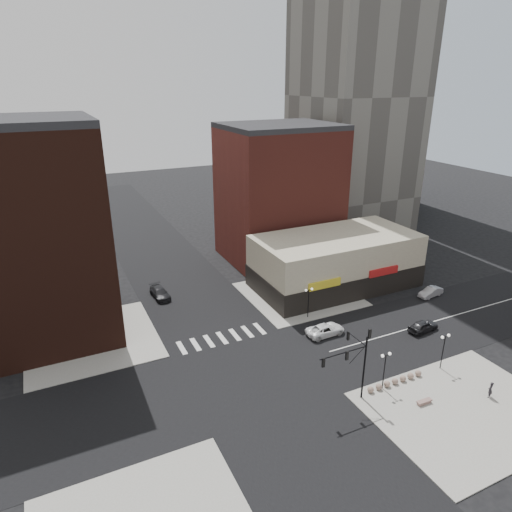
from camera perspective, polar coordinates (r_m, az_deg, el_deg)
ground at (r=50.41m, az=-0.60°, el=-14.60°), size 240.00×240.00×0.00m
road_ew at (r=50.40m, az=-0.60°, el=-14.59°), size 200.00×14.00×0.02m
road_ns at (r=50.40m, az=-0.60°, el=-14.59°), size 14.00×200.00×0.02m
sidewalk_nw at (r=59.43m, az=-19.82°, el=-9.85°), size 15.00×15.00×0.12m
sidewalk_ne at (r=67.30m, az=5.38°, el=-4.76°), size 15.00×15.00×0.12m
sidewalk_se at (r=50.04m, az=24.69°, el=-17.12°), size 18.00×14.00×0.12m
building_nw at (r=58.10m, az=-26.21°, el=1.99°), size 16.00×15.00×25.00m
building_ne_midrise at (r=77.95m, az=2.86°, el=7.55°), size 18.00×15.00×22.00m
tower_far at (r=121.38m, az=15.62°, el=26.08°), size 18.00×18.00×82.00m
building_ne_row at (r=69.67m, az=9.86°, el=-1.14°), size 24.20×12.20×8.00m
traffic_signal at (r=45.33m, az=12.25°, el=-12.12°), size 5.59×3.09×7.77m
street_lamp_se_a at (r=48.25m, az=15.86°, el=-12.61°), size 1.22×0.32×4.16m
street_lamp_se_b at (r=53.32m, az=22.48°, el=-10.01°), size 1.22×0.32×4.16m
street_lamp_ne at (r=59.74m, az=6.61°, el=-4.91°), size 1.22×0.32×4.16m
bollard_row at (r=50.81m, az=16.99°, el=-14.73°), size 6.95×0.65×0.65m
white_suv at (r=57.50m, az=8.66°, el=-9.09°), size 5.00×2.41×1.37m
dark_sedan_east at (r=61.25m, az=20.17°, el=-8.21°), size 4.37×2.11×1.44m
silver_sedan at (r=70.87m, az=20.99°, el=-4.24°), size 4.22×1.96×1.34m
dark_sedan_north at (r=67.34m, az=-11.92°, el=-4.53°), size 2.37×5.07×1.43m
pedestrian at (r=52.17m, az=27.24°, el=-14.64°), size 0.74×0.67×1.71m
stone_bench at (r=49.18m, az=20.29°, el=-16.74°), size 1.63×0.54×0.38m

